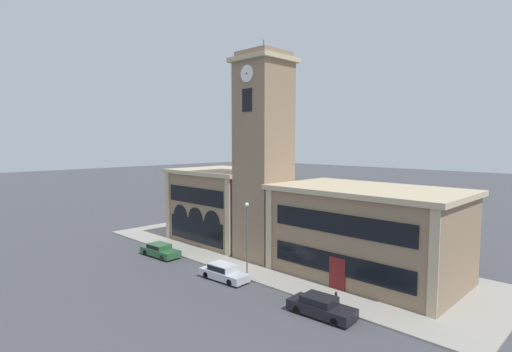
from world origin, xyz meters
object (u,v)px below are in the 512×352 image
Objects in this scene: parked_car_mid at (223,272)px; street_lamp at (247,229)px; parked_car_far at (321,306)px; parked_car_near at (160,250)px; bollard at (336,299)px.

street_lamp is (1.13, 1.80, 3.69)m from parked_car_mid.
parked_car_far is 0.74× the size of street_lamp.
bollard is (20.60, 1.96, -0.04)m from parked_car_near.
parked_car_near is 10.27m from parked_car_mid.
street_lamp is 9.94m from bollard.
parked_car_near is 12.13m from street_lamp.
parked_car_far reaches higher than parked_car_near.
bollard is at bearing 1.45° from parked_car_near.
parked_car_mid is 0.72× the size of street_lamp.
parked_car_mid is at bearing -122.17° from street_lamp.
street_lamp is (-9.23, 1.80, 3.70)m from parked_car_far.
street_lamp is at bearing 4.98° from parked_car_near.
parked_car_far is at bearing -3.98° from parked_car_mid.
parked_car_far is at bearing -3.98° from parked_car_near.
bollard is (-0.03, 1.96, -0.06)m from parked_car_far.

